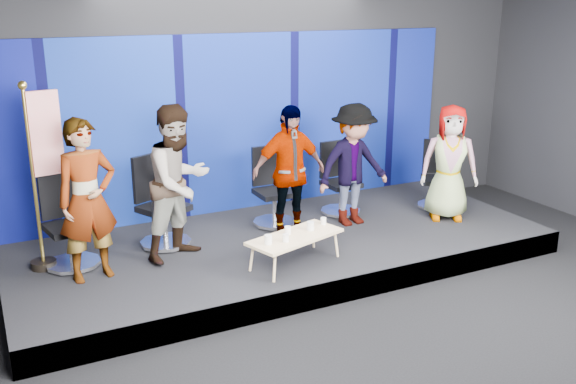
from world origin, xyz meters
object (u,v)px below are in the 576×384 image
object	(u,v)px
mug_c	(288,230)
panelist_c	(289,172)
panelist_a	(87,200)
coffee_table	(295,238)
chair_e	(437,186)
chair_d	(339,190)
flag_stand	(43,172)
panelist_b	(179,183)
mug_a	(268,240)
mug_d	(311,226)
chair_b	(161,216)
mug_e	(323,221)
mug_b	(286,238)
chair_c	(273,199)
panelist_d	(353,165)
panelist_e	(449,163)
chair_a	(69,235)

from	to	relation	value
mug_c	panelist_c	bearing A→B (deg)	62.63
panelist_a	coffee_table	world-z (taller)	panelist_a
chair_e	mug_c	size ratio (longest dim) A/B	11.06
mug_c	chair_d	bearing A→B (deg)	41.43
chair_d	flag_stand	distance (m)	4.17
panelist_b	mug_a	xyz separation A→B (m)	(0.74, -0.95, -0.53)
panelist_a	mug_d	distance (m)	2.62
panelist_a	panelist_c	size ratio (longest dim) A/B	1.05
chair_b	mug_e	world-z (taller)	chair_b
mug_c	mug_e	size ratio (longest dim) A/B	1.10
mug_a	flag_stand	size ratio (longest dim) A/B	0.05
mug_b	mug_c	distance (m)	0.26
chair_b	flag_stand	size ratio (longest dim) A/B	0.53
chair_c	mug_a	world-z (taller)	chair_c
panelist_d	flag_stand	xyz separation A→B (m)	(-4.00, 0.31, 0.32)
mug_b	panelist_e	bearing A→B (deg)	12.60
chair_d	flag_stand	world-z (taller)	flag_stand
panelist_a	chair_c	bearing A→B (deg)	5.29
chair_c	mug_a	size ratio (longest dim) A/B	10.14
panelist_e	panelist_d	bearing A→B (deg)	-165.72
chair_c	chair_a	bearing A→B (deg)	-174.78
chair_a	mug_d	xyz separation A→B (m)	(2.67, -1.10, 0.04)
chair_a	chair_c	bearing A→B (deg)	-5.12
chair_b	panelist_e	world-z (taller)	panelist_e
coffee_table	mug_d	bearing A→B (deg)	16.96
mug_d	panelist_a	bearing A→B (deg)	165.99
panelist_a	chair_d	size ratio (longest dim) A/B	1.75
panelist_a	panelist_b	size ratio (longest dim) A/B	0.98
chair_b	chair_e	xyz separation A→B (m)	(4.19, -0.35, -0.05)
panelist_c	flag_stand	bearing A→B (deg)	174.04
panelist_e	flag_stand	size ratio (longest dim) A/B	0.75
chair_b	mug_c	size ratio (longest dim) A/B	12.70
mug_e	panelist_d	bearing A→B (deg)	39.76
panelist_b	mug_a	distance (m)	1.31
chair_e	panelist_d	bearing A→B (deg)	-146.99
mug_b	mug_c	xyz separation A→B (m)	(0.14, 0.22, 0.00)
flag_stand	panelist_c	bearing A→B (deg)	-15.08
chair_c	panelist_d	world-z (taller)	panelist_d
panelist_b	chair_a	bearing A→B (deg)	139.75
panelist_b	mug_d	distance (m)	1.68
panelist_e	mug_a	distance (m)	3.23
mug_e	mug_b	bearing A→B (deg)	-154.73
chair_e	chair_d	bearing A→B (deg)	-165.74
panelist_b	mug_b	world-z (taller)	panelist_b
chair_a	chair_c	distance (m)	2.81
panelist_d	coffee_table	xyz separation A→B (m)	(-1.38, -0.93, -0.52)
chair_c	coffee_table	distance (m)	1.47
panelist_e	flag_stand	xyz separation A→B (m)	(-5.36, 0.71, 0.35)
mug_e	mug_d	bearing A→B (deg)	-154.29
coffee_table	mug_b	bearing A→B (deg)	-145.65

